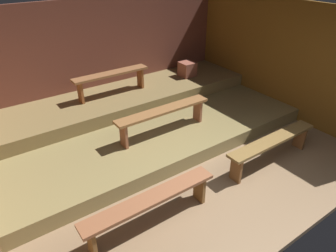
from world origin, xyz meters
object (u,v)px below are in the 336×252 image
at_px(bench_floor_left, 151,203).
at_px(bench_floor_right, 272,144).
at_px(wooden_crate_middle, 187,69).
at_px(bench_lower_center, 163,114).
at_px(bench_middle_center, 111,77).

height_order(bench_floor_left, bench_floor_right, same).
distance_m(bench_floor_right, wooden_crate_middle, 3.03).
bearing_deg(wooden_crate_middle, bench_floor_right, -100.79).
xyz_separation_m(bench_lower_center, wooden_crate_middle, (1.70, 1.47, 0.04)).
xyz_separation_m(bench_middle_center, wooden_crate_middle, (1.93, -0.05, -0.21)).
bearing_deg(bench_middle_center, bench_floor_left, -108.17).
bearing_deg(bench_floor_left, bench_floor_right, 0.00).
relative_size(bench_floor_right, bench_middle_center, 1.17).
distance_m(bench_middle_center, wooden_crate_middle, 1.94).
relative_size(bench_lower_center, bench_middle_center, 1.15).
distance_m(bench_lower_center, bench_middle_center, 1.56).
bearing_deg(bench_lower_center, bench_floor_left, -129.27).
bearing_deg(bench_middle_center, bench_lower_center, -81.48).
bearing_deg(bench_middle_center, wooden_crate_middle, -1.47).
distance_m(bench_floor_right, bench_middle_center, 3.34).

